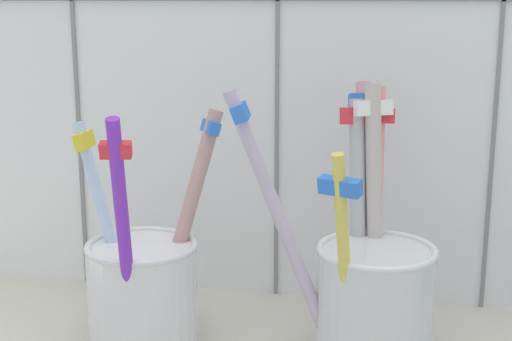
# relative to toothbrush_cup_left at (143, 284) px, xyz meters

# --- Properties ---
(tile_wall_back) EXTENTS (0.64, 0.02, 0.45)m
(tile_wall_back) POSITION_rel_toothbrush_cup_left_xyz_m (0.08, 0.11, 0.16)
(tile_wall_back) COLOR white
(tile_wall_back) RESTS_ON ground
(toothbrush_cup_left) EXTENTS (0.10, 0.11, 0.17)m
(toothbrush_cup_left) POSITION_rel_toothbrush_cup_left_xyz_m (0.00, 0.00, 0.00)
(toothbrush_cup_left) COLOR silver
(toothbrush_cup_left) RESTS_ON counter_slab
(toothbrush_cup_right) EXTENTS (0.14, 0.12, 0.18)m
(toothbrush_cup_right) POSITION_rel_toothbrush_cup_left_xyz_m (0.15, 0.00, 0.01)
(toothbrush_cup_right) COLOR silver
(toothbrush_cup_right) RESTS_ON counter_slab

